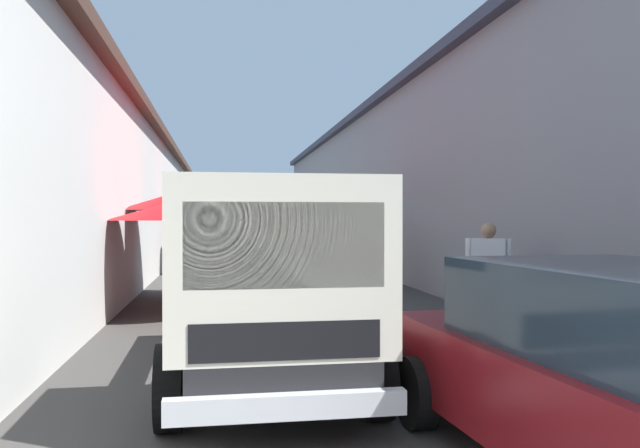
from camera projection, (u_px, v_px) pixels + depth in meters
ground at (283, 292)px, 15.43m from camera, size 90.00×90.00×0.00m
building_left_whitewash at (10, 199)px, 16.60m from camera, size 49.80×7.50×4.50m
building_right_concrete at (510, 184)px, 18.68m from camera, size 49.80×7.50×5.51m
fruit_stall_near_right at (330, 216)px, 16.32m from camera, size 2.39×2.39×2.38m
fruit_stall_far_left at (189, 222)px, 11.54m from camera, size 2.89×2.89×2.20m
fruit_stall_mid_lane at (216, 220)px, 20.33m from camera, size 2.11×2.11×2.32m
fruit_stall_far_right at (186, 210)px, 13.84m from camera, size 2.83×2.83×2.45m
hatchback_car at (618, 373)px, 4.23m from camera, size 4.03×2.16×1.45m
delivery_truck at (268, 293)px, 6.11m from camera, size 4.95×2.03×2.08m
vendor_by_crates at (488, 271)px, 9.48m from camera, size 0.40×0.60×1.69m
plastic_stool at (339, 279)px, 15.18m from camera, size 0.30×0.30×0.43m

